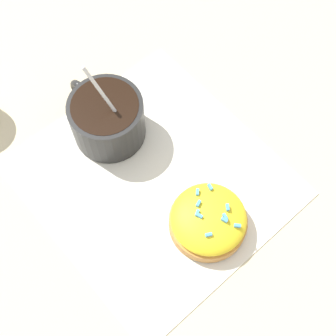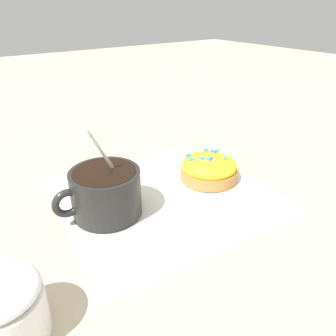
{
  "view_description": "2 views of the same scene",
  "coord_description": "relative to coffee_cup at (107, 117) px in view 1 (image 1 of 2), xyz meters",
  "views": [
    {
      "loc": [
        0.16,
        -0.15,
        0.5
      ],
      "look_at": [
        0.01,
        0.01,
        0.03
      ],
      "focal_mm": 50.0,
      "sensor_mm": 36.0,
      "label": 1
    },
    {
      "loc": [
        -0.22,
        -0.32,
        0.25
      ],
      "look_at": [
        0.02,
        0.02,
        0.03
      ],
      "focal_mm": 35.0,
      "sensor_mm": 36.0,
      "label": 2
    }
  ],
  "objects": [
    {
      "name": "ground_plane",
      "position": [
        0.08,
        -0.01,
        -0.04
      ],
      "size": [
        3.0,
        3.0,
        0.0
      ],
      "primitive_type": "plane",
      "color": "#C6B793"
    },
    {
      "name": "paper_napkin",
      "position": [
        0.08,
        -0.01,
        -0.03
      ],
      "size": [
        0.3,
        0.28,
        0.0
      ],
      "color": "white",
      "rests_on": "ground_plane"
    },
    {
      "name": "coffee_cup",
      "position": [
        0.0,
        0.0,
        0.0
      ],
      "size": [
        0.11,
        0.09,
        0.12
      ],
      "color": "black",
      "rests_on": "paper_napkin"
    },
    {
      "name": "frosted_pastry",
      "position": [
        0.17,
        -0.0,
        -0.02
      ],
      "size": [
        0.09,
        0.09,
        0.04
      ],
      "color": "#C18442",
      "rests_on": "paper_napkin"
    }
  ]
}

